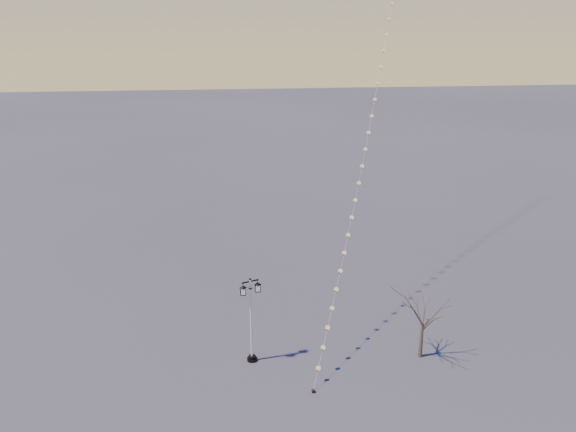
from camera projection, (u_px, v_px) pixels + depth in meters
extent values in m
plane|color=#4E4E4E|center=(306.00, 388.00, 30.72)|extent=(300.00, 300.00, 0.00)
cylinder|color=black|center=(252.00, 359.00, 33.24)|extent=(0.60, 0.60, 0.17)
cylinder|color=black|center=(252.00, 357.00, 33.19)|extent=(0.43, 0.43, 0.15)
cylinder|color=white|center=(251.00, 318.00, 32.34)|extent=(0.14, 0.14, 5.06)
cylinder|color=black|center=(250.00, 288.00, 31.70)|extent=(0.22, 0.22, 0.06)
cube|color=black|center=(250.00, 281.00, 31.56)|extent=(0.98, 0.41, 0.06)
sphere|color=black|center=(250.00, 279.00, 31.52)|extent=(0.15, 0.15, 0.15)
pyramid|color=black|center=(243.00, 286.00, 31.42)|extent=(0.47, 0.47, 0.15)
cube|color=beige|center=(243.00, 291.00, 31.53)|extent=(0.28, 0.28, 0.37)
cube|color=black|center=(243.00, 294.00, 31.60)|extent=(0.32, 0.32, 0.04)
pyramid|color=black|center=(258.00, 282.00, 31.81)|extent=(0.47, 0.47, 0.15)
cube|color=beige|center=(258.00, 288.00, 31.92)|extent=(0.28, 0.28, 0.37)
cube|color=black|center=(258.00, 291.00, 31.98)|extent=(0.32, 0.32, 0.04)
cone|color=brown|center=(421.00, 340.00, 33.30)|extent=(0.27, 0.27, 2.32)
cylinder|color=black|center=(313.00, 391.00, 30.35)|extent=(0.18, 0.18, 0.18)
cylinder|color=black|center=(313.00, 391.00, 30.34)|extent=(0.03, 0.03, 0.23)
cone|color=#EF4C1B|center=(377.00, 64.00, 39.79)|extent=(0.07, 0.07, 0.26)
cylinder|color=white|center=(313.00, 384.00, 30.20)|extent=(0.01, 0.01, 0.74)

